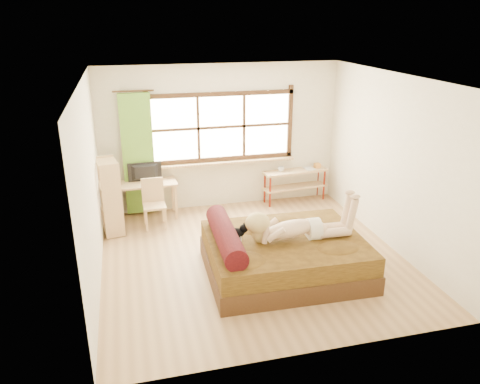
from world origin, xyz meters
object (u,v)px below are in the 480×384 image
object	(u,v)px
kitten	(234,232)
pipe_shelf	(296,178)
woman	(298,217)
bookshelf	(110,196)
bed	(281,254)
chair	(154,200)
desk	(146,187)

from	to	relation	value
kitten	pipe_shelf	world-z (taller)	kitten
woman	bookshelf	bearing A→B (deg)	142.57
kitten	pipe_shelf	bearing A→B (deg)	55.13
bed	chair	size ratio (longest dim) A/B	2.64
pipe_shelf	bookshelf	xyz separation A→B (m)	(-3.53, -0.60, 0.18)
chair	bookshelf	size ratio (longest dim) A/B	0.67
desk	kitten	bearing A→B (deg)	-67.54
kitten	bed	bearing A→B (deg)	-6.92
desk	pipe_shelf	bearing A→B (deg)	0.85
bookshelf	kitten	bearing A→B (deg)	-58.29
woman	desk	size ratio (longest dim) A/B	1.40
woman	kitten	xyz separation A→B (m)	(-0.87, 0.15, -0.20)
bed	bookshelf	world-z (taller)	bookshelf
kitten	desk	bearing A→B (deg)	115.50
pipe_shelf	bed	bearing A→B (deg)	-120.71
desk	bookshelf	size ratio (longest dim) A/B	0.86
woman	desk	bearing A→B (deg)	128.80
bookshelf	pipe_shelf	bearing A→B (deg)	-0.07
kitten	bookshelf	size ratio (longest dim) A/B	0.26
bed	woman	size ratio (longest dim) A/B	1.46
kitten	bookshelf	world-z (taller)	bookshelf
bookshelf	woman	bearing A→B (deg)	-48.58
woman	bookshelf	world-z (taller)	bookshelf
woman	chair	xyz separation A→B (m)	(-1.83, 2.17, -0.41)
kitten	chair	xyz separation A→B (m)	(-0.96, 2.02, -0.21)
desk	bookshelf	bearing A→B (deg)	-144.17
woman	bookshelf	xyz separation A→B (m)	(-2.55, 2.06, -0.23)
chair	bookshelf	world-z (taller)	bookshelf
woman	chair	size ratio (longest dim) A/B	1.81
desk	chair	size ratio (longest dim) A/B	1.29
bed	kitten	world-z (taller)	bed
bed	desk	xyz separation A→B (m)	(-1.73, 2.49, 0.29)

